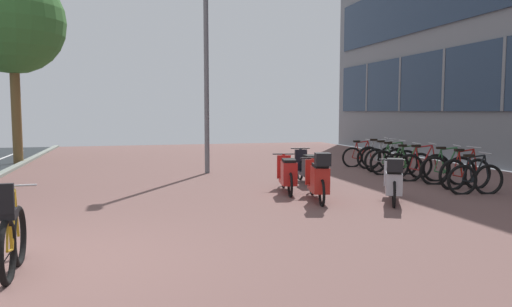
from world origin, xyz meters
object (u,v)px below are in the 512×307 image
at_px(scooter_mid, 318,178).
at_px(lamp_post, 206,57).
at_px(scooter_near, 288,174).
at_px(street_tree, 12,23).
at_px(bicycle_rack_02, 447,170).
at_px(bicycle_rack_00, 475,179).
at_px(bicycle_rack_01, 465,174).
at_px(bicycle_rack_07, 379,158).
at_px(bicycle_foreground, 8,239).
at_px(bicycle_rack_08, 362,157).
at_px(bicycle_rack_06, 386,160).
at_px(scooter_extra, 308,168).
at_px(bicycle_rack_05, 394,162).
at_px(bicycle_rack_03, 423,167).
at_px(bicycle_rack_04, 408,165).
at_px(scooter_far, 393,181).

xyz_separation_m(scooter_mid, lamp_post, (-1.42, 4.95, 2.89)).
xyz_separation_m(scooter_near, street_tree, (-7.08, 8.22, 4.38)).
bearing_deg(bicycle_rack_02, bicycle_rack_00, -102.48).
relative_size(bicycle_rack_01, bicycle_rack_07, 1.05).
xyz_separation_m(bicycle_foreground, bicycle_rack_08, (8.62, 8.20, -0.06)).
height_order(bicycle_rack_06, bicycle_rack_08, bicycle_rack_06).
bearing_deg(scooter_extra, scooter_near, -128.89).
relative_size(bicycle_rack_05, bicycle_rack_08, 1.12).
xyz_separation_m(bicycle_rack_03, scooter_mid, (-3.68, -1.89, 0.11)).
bearing_deg(bicycle_rack_03, bicycle_rack_06, 87.07).
xyz_separation_m(bicycle_rack_03, bicycle_rack_06, (0.10, 1.97, -0.00)).
bearing_deg(bicycle_rack_05, street_tree, 150.74).
relative_size(bicycle_rack_05, scooter_extra, 0.82).
bearing_deg(bicycle_rack_06, scooter_near, -146.04).
height_order(bicycle_rack_04, bicycle_rack_08, bicycle_rack_04).
height_order(bicycle_rack_00, bicycle_rack_02, bicycle_rack_02).
xyz_separation_m(bicycle_rack_00, bicycle_rack_07, (0.29, 4.61, 0.02)).
bearing_deg(lamp_post, bicycle_rack_05, -19.05).
bearing_deg(bicycle_rack_02, bicycle_rack_01, -92.12).
bearing_deg(street_tree, bicycle_rack_03, -34.14).
bearing_deg(scooter_far, bicycle_rack_07, 63.06).
height_order(bicycle_rack_01, street_tree, street_tree).
relative_size(bicycle_foreground, lamp_post, 0.23).
height_order(bicycle_rack_07, scooter_far, bicycle_rack_07).
bearing_deg(bicycle_rack_08, scooter_extra, -136.08).
xyz_separation_m(bicycle_foreground, lamp_post, (3.54, 7.98, 2.96)).
height_order(bicycle_rack_05, street_tree, street_tree).
xyz_separation_m(bicycle_rack_00, scooter_far, (-2.26, -0.41, 0.10)).
relative_size(bicycle_rack_07, street_tree, 0.20).
bearing_deg(scooter_far, scooter_mid, 160.15).
relative_size(bicycle_rack_07, scooter_far, 0.83).
height_order(bicycle_rack_01, scooter_mid, scooter_mid).
height_order(bicycle_rack_04, bicycle_rack_05, bicycle_rack_05).
bearing_deg(bicycle_rack_06, bicycle_rack_00, -92.19).
distance_m(bicycle_rack_01, scooter_mid, 3.94).
bearing_deg(bicycle_rack_03, bicycle_rack_01, -80.63).
height_order(bicycle_rack_05, scooter_mid, scooter_mid).
bearing_deg(bicycle_rack_05, bicycle_rack_03, -88.70).
relative_size(bicycle_rack_02, scooter_near, 0.75).
relative_size(bicycle_rack_01, bicycle_rack_02, 1.05).
distance_m(bicycle_rack_02, bicycle_rack_08, 3.96).
bearing_deg(scooter_mid, bicycle_rack_06, 45.59).
xyz_separation_m(bicycle_rack_05, lamp_post, (-5.07, 1.75, 3.00)).
xyz_separation_m(bicycle_rack_00, scooter_extra, (-2.96, 2.38, 0.07)).
height_order(bicycle_foreground, scooter_mid, bicycle_foreground).
xyz_separation_m(bicycle_rack_06, bicycle_rack_07, (0.14, 0.66, 0.00)).
distance_m(bicycle_foreground, bicycle_rack_00, 9.08).
xyz_separation_m(bicycle_rack_01, scooter_near, (-4.16, 0.57, 0.06)).
distance_m(bicycle_rack_02, scooter_extra, 3.42).
xyz_separation_m(bicycle_rack_04, scooter_extra, (-3.02, -0.26, 0.06)).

